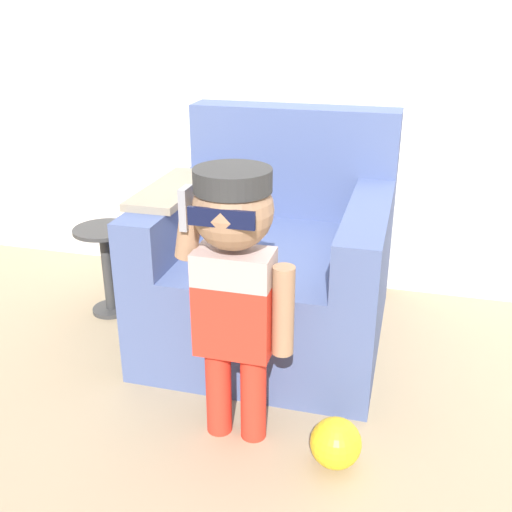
{
  "coord_description": "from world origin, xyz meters",
  "views": [
    {
      "loc": [
        0.34,
        -2.26,
        1.4
      ],
      "look_at": [
        -0.19,
        -0.29,
        0.53
      ],
      "focal_mm": 42.0,
      "sensor_mm": 36.0,
      "label": 1
    }
  ],
  "objects_px": {
    "person_child": "(235,268)",
    "toy_ball": "(336,443)",
    "side_table": "(107,262)",
    "armchair": "(274,263)"
  },
  "relations": [
    {
      "from": "armchair",
      "to": "toy_ball",
      "type": "distance_m",
      "value": 0.94
    },
    {
      "from": "armchair",
      "to": "person_child",
      "type": "relative_size",
      "value": 1.08
    },
    {
      "from": "person_child",
      "to": "side_table",
      "type": "bearing_deg",
      "value": 140.49
    },
    {
      "from": "armchair",
      "to": "toy_ball",
      "type": "bearing_deg",
      "value": -63.6
    },
    {
      "from": "side_table",
      "to": "person_child",
      "type": "bearing_deg",
      "value": -39.51
    },
    {
      "from": "person_child",
      "to": "toy_ball",
      "type": "distance_m",
      "value": 0.66
    },
    {
      "from": "person_child",
      "to": "side_table",
      "type": "relative_size",
      "value": 2.2
    },
    {
      "from": "toy_ball",
      "to": "side_table",
      "type": "bearing_deg",
      "value": 147.45
    },
    {
      "from": "armchair",
      "to": "person_child",
      "type": "xyz_separation_m",
      "value": [
        0.05,
        -0.74,
        0.3
      ]
    },
    {
      "from": "armchair",
      "to": "side_table",
      "type": "xyz_separation_m",
      "value": [
        -0.81,
        -0.04,
        -0.07
      ]
    }
  ]
}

